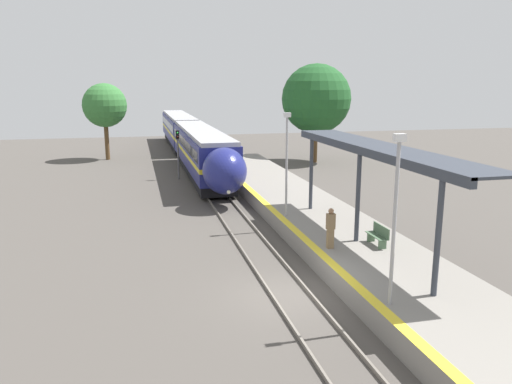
% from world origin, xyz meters
% --- Properties ---
extents(ground_plane, '(120.00, 120.00, 0.00)m').
position_xyz_m(ground_plane, '(0.00, 0.00, 0.00)').
color(ground_plane, '#4C4742').
extents(rail_left, '(0.08, 90.00, 0.15)m').
position_xyz_m(rail_left, '(-0.72, 0.00, 0.07)').
color(rail_left, slate).
rests_on(rail_left, ground_plane).
extents(rail_right, '(0.08, 90.00, 0.15)m').
position_xyz_m(rail_right, '(0.72, 0.00, 0.07)').
color(rail_right, slate).
rests_on(rail_right, ground_plane).
extents(train, '(2.92, 44.35, 4.02)m').
position_xyz_m(train, '(0.00, 34.37, 2.31)').
color(train, black).
rests_on(train, ground_plane).
extents(platform_right, '(4.83, 64.00, 0.86)m').
position_xyz_m(platform_right, '(4.13, 0.00, 0.43)').
color(platform_right, gray).
rests_on(platform_right, ground_plane).
extents(platform_bench, '(0.44, 1.42, 0.89)m').
position_xyz_m(platform_bench, '(4.73, 2.34, 1.32)').
color(platform_bench, '#4C6B4C').
rests_on(platform_bench, platform_right).
extents(person_waiting, '(0.36, 0.23, 1.77)m').
position_xyz_m(person_waiting, '(2.53, 2.45, 1.78)').
color(person_waiting, '#7F6647').
rests_on(person_waiting, platform_right).
extents(railway_signal, '(0.28, 0.28, 4.04)m').
position_xyz_m(railway_signal, '(-2.02, 24.37, 2.49)').
color(railway_signal, '#59595E').
rests_on(railway_signal, ground_plane).
extents(lamppost_near, '(0.36, 0.20, 5.45)m').
position_xyz_m(lamppost_near, '(2.31, -3.19, 3.97)').
color(lamppost_near, '#9E9EA3').
rests_on(lamppost_near, platform_right).
extents(lamppost_mid, '(0.36, 0.20, 5.45)m').
position_xyz_m(lamppost_mid, '(2.31, 8.19, 3.97)').
color(lamppost_mid, '#9E9EA3').
rests_on(lamppost_mid, platform_right).
extents(station_canopy, '(2.02, 15.13, 4.28)m').
position_xyz_m(station_canopy, '(4.63, 3.14, 4.82)').
color(station_canopy, '#333842').
rests_on(station_canopy, platform_right).
extents(background_tree_left, '(4.45, 4.45, 7.82)m').
position_xyz_m(background_tree_left, '(-8.26, 37.10, 5.56)').
color(background_tree_left, brown).
rests_on(background_tree_left, ground_plane).
extents(background_tree_right, '(6.80, 6.80, 9.70)m').
position_xyz_m(background_tree_right, '(12.11, 30.37, 6.29)').
color(background_tree_right, brown).
rests_on(background_tree_right, ground_plane).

